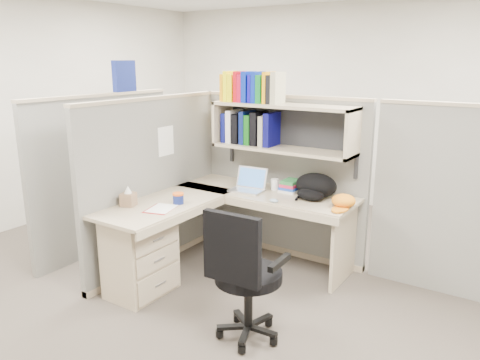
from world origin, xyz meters
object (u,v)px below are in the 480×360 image
Objects in this scene: desk at (175,239)px; laptop at (247,180)px; backpack at (314,187)px; snack_canister at (178,198)px; task_chair at (245,295)px.

laptop is at bearing 72.13° from desk.
backpack reaches higher than laptop.
laptop is 0.81× the size of backpack.
desk is at bearing -70.19° from snack_canister.
snack_canister is 0.10× the size of task_chair.
laptop is (0.25, 0.77, 0.40)m from desk.
snack_canister reaches higher than desk.
desk is 17.54× the size of snack_canister.
backpack is 1.36m from task_chair.
backpack is 3.90× the size of snack_canister.
snack_canister is (-0.04, 0.10, 0.34)m from desk.
backpack is (0.64, 0.13, 0.00)m from laptop.
desk is 1.33m from backpack.
task_chair is (0.97, -0.37, -0.08)m from desk.
task_chair reaches higher than snack_canister.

